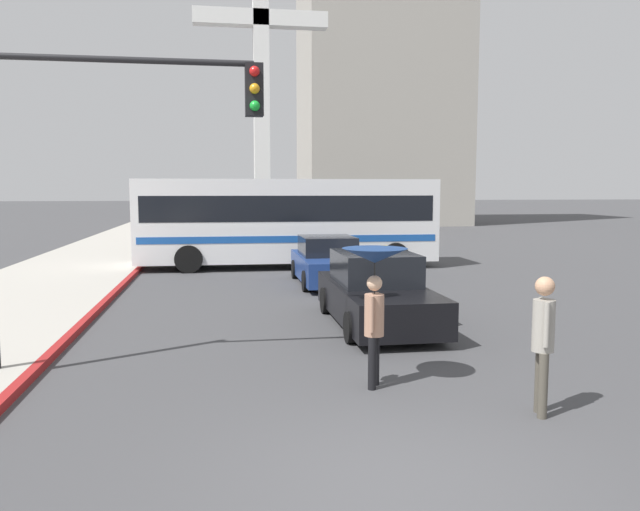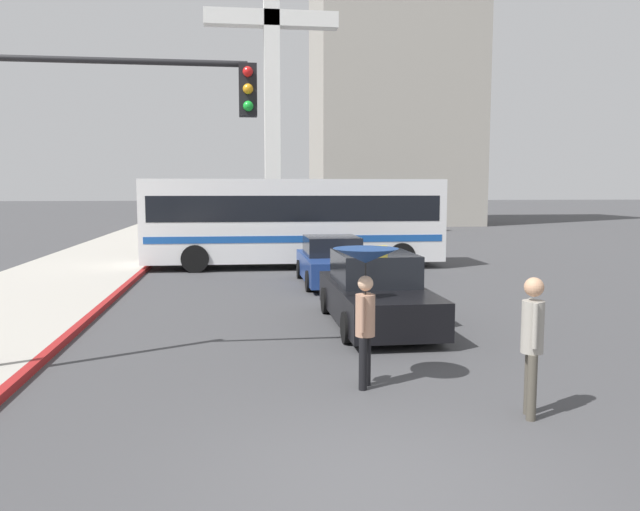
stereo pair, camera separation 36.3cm
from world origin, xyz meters
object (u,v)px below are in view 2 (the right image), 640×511
Objects in this scene: monument_cross at (272,67)px; pedestrian_man at (532,336)px; taxi at (376,293)px; sedan_red at (332,262)px; pedestrian_with_umbrella at (366,279)px; traffic_light at (102,141)px; city_bus at (294,219)px.

pedestrian_man is at bearing -86.98° from monument_cross.
pedestrian_man is 31.27m from monument_cross.
sedan_red is (-0.04, 5.84, -0.04)m from taxi.
sedan_red is at bearing 20.06° from pedestrian_with_umbrella.
traffic_light is 0.29× the size of monument_cross.
monument_cross is (-1.58, 29.94, 8.89)m from pedestrian_man.
taxi is 5.59m from pedestrian_man.
city_bus reaches higher than sedan_red.
taxi is at bearing 90.41° from sedan_red.
monument_cross is (0.02, 14.28, 8.15)m from city_bus.
monument_cross reaches higher than sedan_red.
monument_cross is at bearing 25.42° from pedestrian_with_umbrella.
taxi is 2.27× the size of pedestrian_with_umbrella.
taxi is 0.26× the size of monument_cross.
pedestrian_with_umbrella is (-1.06, -4.09, 0.91)m from taxi.
pedestrian_man is (1.83, -1.43, -0.54)m from pedestrian_with_umbrella.
city_bus is 2.12× the size of traffic_light.
city_bus reaches higher than taxi.
monument_cross is at bearing -159.57° from pedestrian_man.
traffic_light is at bearing 96.40° from pedestrian_with_umbrella.
pedestrian_man is at bearing 94.08° from sedan_red.
taxi is at bearing 5.58° from city_bus.
city_bus is 13.61m from traffic_light.
monument_cross reaches higher than traffic_light.
city_bus is 14.22m from pedestrian_with_umbrella.
pedestrian_with_umbrella is 29.70m from monument_cross.
pedestrian_man is at bearing -26.24° from traffic_light.
pedestrian_man is at bearing 6.73° from city_bus.
monument_cross is at bearing -87.63° from sedan_red.
pedestrian_with_umbrella reaches higher than sedan_red.
pedestrian_man is (0.81, -11.37, 0.40)m from sedan_red.
traffic_light is at bearing -16.72° from city_bus.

